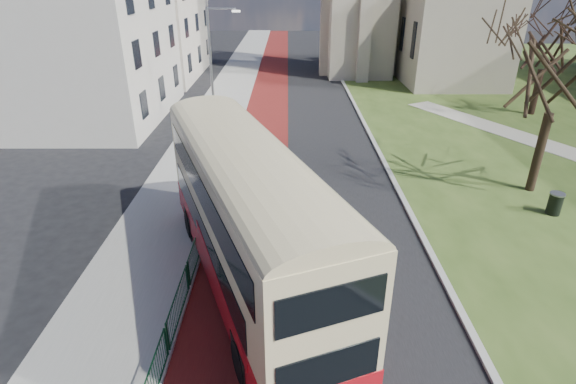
{
  "coord_description": "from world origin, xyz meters",
  "views": [
    {
      "loc": [
        0.48,
        -11.7,
        9.94
      ],
      "look_at": [
        0.49,
        4.6,
        2.0
      ],
      "focal_mm": 28.0,
      "sensor_mm": 36.0,
      "label": 1
    }
  ],
  "objects_px": {
    "winter_tree_near": "(568,44)",
    "litter_bin": "(555,203)",
    "bus": "(247,213)",
    "winter_tree_far": "(551,32)",
    "streetlamp": "(213,66)"
  },
  "relations": [
    {
      "from": "winter_tree_near",
      "to": "litter_bin",
      "type": "relative_size",
      "value": 9.88
    },
    {
      "from": "bus",
      "to": "winter_tree_near",
      "type": "relative_size",
      "value": 1.22
    },
    {
      "from": "winter_tree_near",
      "to": "winter_tree_far",
      "type": "relative_size",
      "value": 1.17
    },
    {
      "from": "litter_bin",
      "to": "bus",
      "type": "bearing_deg",
      "value": -158.62
    },
    {
      "from": "streetlamp",
      "to": "litter_bin",
      "type": "bearing_deg",
      "value": -34.48
    },
    {
      "from": "winter_tree_far",
      "to": "litter_bin",
      "type": "xyz_separation_m",
      "value": [
        -6.98,
        -16.3,
        -5.58
      ]
    },
    {
      "from": "winter_tree_far",
      "to": "winter_tree_near",
      "type": "bearing_deg",
      "value": -116.25
    },
    {
      "from": "streetlamp",
      "to": "winter_tree_near",
      "type": "height_order",
      "value": "winter_tree_near"
    },
    {
      "from": "bus",
      "to": "winter_tree_near",
      "type": "height_order",
      "value": "winter_tree_near"
    },
    {
      "from": "winter_tree_far",
      "to": "litter_bin",
      "type": "height_order",
      "value": "winter_tree_far"
    },
    {
      "from": "winter_tree_far",
      "to": "litter_bin",
      "type": "relative_size",
      "value": 8.47
    },
    {
      "from": "litter_bin",
      "to": "streetlamp",
      "type": "bearing_deg",
      "value": 145.52
    },
    {
      "from": "winter_tree_near",
      "to": "winter_tree_far",
      "type": "distance_m",
      "value": 15.36
    },
    {
      "from": "winter_tree_near",
      "to": "litter_bin",
      "type": "bearing_deg",
      "value": -94.4
    },
    {
      "from": "streetlamp",
      "to": "litter_bin",
      "type": "relative_size",
      "value": 7.68
    }
  ]
}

